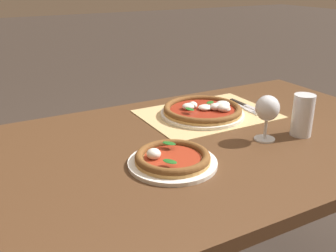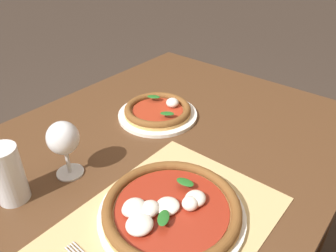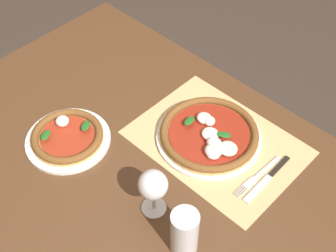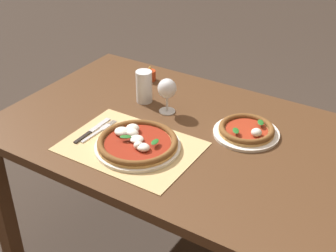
{
  "view_description": "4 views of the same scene",
  "coord_description": "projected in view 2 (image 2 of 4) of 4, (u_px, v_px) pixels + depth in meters",
  "views": [
    {
      "loc": [
        0.75,
        1.01,
        1.27
      ],
      "look_at": [
        0.16,
        -0.06,
        0.79
      ],
      "focal_mm": 42.0,
      "sensor_mm": 36.0,
      "label": 1
    },
    {
      "loc": [
        -0.46,
        -0.51,
        1.31
      ],
      "look_at": [
        0.14,
        -0.02,
        0.8
      ],
      "focal_mm": 35.0,
      "sensor_mm": 36.0,
      "label": 2
    },
    {
      "loc": [
        -0.63,
        0.58,
        1.85
      ],
      "look_at": [
        0.01,
        -0.1,
        0.82
      ],
      "focal_mm": 50.0,
      "sensor_mm": 36.0,
      "label": 3
    },
    {
      "loc": [
        0.81,
        -1.38,
        1.74
      ],
      "look_at": [
        0.03,
        -0.13,
        0.84
      ],
      "focal_mm": 50.0,
      "sensor_mm": 36.0,
      "label": 4
    }
  ],
  "objects": [
    {
      "name": "paper_placemat",
      "position": [
        166.0,
        225.0,
        0.71
      ],
      "size": [
        0.51,
        0.37,
        0.0
      ],
      "primitive_type": "cube",
      "color": "tan",
      "rests_on": "dining_table"
    },
    {
      "name": "dining_table",
      "position": [
        133.0,
        191.0,
        0.93
      ],
      "size": [
        1.48,
        0.95,
        0.74
      ],
      "color": "#4C301C",
      "rests_on": "ground"
    },
    {
      "name": "pint_glass",
      "position": [
        8.0,
        176.0,
        0.74
      ],
      "size": [
        0.07,
        0.07,
        0.15
      ],
      "color": "silver",
      "rests_on": "dining_table"
    },
    {
      "name": "wine_glass",
      "position": [
        63.0,
        140.0,
        0.8
      ],
      "size": [
        0.08,
        0.08,
        0.16
      ],
      "color": "silver",
      "rests_on": "dining_table"
    },
    {
      "name": "pizza_near",
      "position": [
        170.0,
        210.0,
        0.72
      ],
      "size": [
        0.33,
        0.33,
        0.05
      ],
      "color": "silver",
      "rests_on": "paper_placemat"
    },
    {
      "name": "pizza_far",
      "position": [
        158.0,
        111.0,
        1.09
      ],
      "size": [
        0.26,
        0.26,
        0.05
      ],
      "color": "silver",
      "rests_on": "dining_table"
    }
  ]
}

